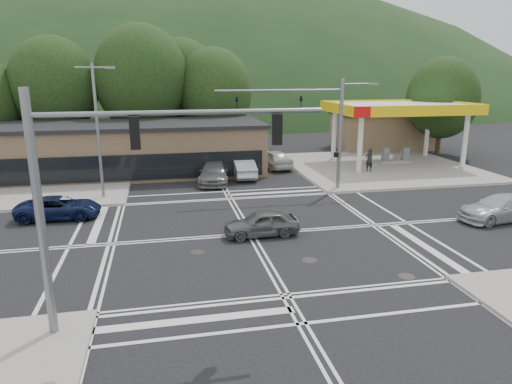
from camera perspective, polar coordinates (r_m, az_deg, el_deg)
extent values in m
plane|color=black|center=(24.54, -0.70, -5.29)|extent=(120.00, 120.00, 0.00)
cube|color=gray|center=(43.16, 15.24, 3.10)|extent=(16.00, 16.00, 0.15)
cube|color=gray|center=(39.97, -26.84, 1.11)|extent=(16.00, 16.00, 0.15)
cylinder|color=silver|center=(39.67, 12.88, 5.82)|extent=(0.44, 0.44, 5.00)
cylinder|color=silver|center=(45.14, 9.73, 7.02)|extent=(0.44, 0.44, 5.00)
cylinder|color=silver|center=(44.74, 24.68, 5.82)|extent=(0.44, 0.44, 5.00)
cylinder|color=silver|center=(49.66, 20.62, 6.98)|extent=(0.44, 0.44, 5.00)
cube|color=silver|center=(44.28, 17.46, 10.06)|extent=(12.00, 8.00, 0.60)
cube|color=yellow|center=(40.83, 20.18, 9.50)|extent=(12.20, 0.25, 0.90)
cube|color=yellow|center=(47.81, 15.12, 10.53)|extent=(12.20, 0.25, 0.90)
cube|color=yellow|center=(41.71, 10.11, 10.25)|extent=(0.25, 8.20, 0.90)
cube|color=yellow|center=(47.47, 23.90, 9.76)|extent=(0.25, 8.20, 0.90)
cube|color=red|center=(38.10, 13.14, 9.69)|extent=(1.40, 0.12, 0.90)
cube|color=gray|center=(44.92, 16.96, 3.64)|extent=(3.00, 1.00, 0.30)
cube|color=slate|center=(44.32, 15.89, 4.50)|extent=(0.60, 0.50, 1.30)
cube|color=slate|center=(45.28, 18.14, 4.54)|extent=(0.60, 0.50, 1.30)
cube|color=#846B4F|center=(53.92, 15.37, 7.30)|extent=(10.00, 6.00, 3.80)
cube|color=brown|center=(40.31, -16.79, 4.98)|extent=(24.00, 8.00, 4.00)
ellipsoid|color=#1C3718|center=(113.03, -9.66, 10.28)|extent=(252.00, 126.00, 140.00)
cylinder|color=#382619|center=(47.98, -23.35, 6.38)|extent=(0.50, 0.50, 4.84)
ellipsoid|color=black|center=(47.62, -23.94, 12.01)|extent=(8.00, 8.00, 9.20)
cylinder|color=#382619|center=(47.01, -13.73, 7.29)|extent=(0.50, 0.50, 5.28)
ellipsoid|color=black|center=(46.66, -14.13, 13.58)|extent=(9.00, 9.00, 10.35)
cylinder|color=#382619|center=(47.35, -5.15, 7.16)|extent=(0.50, 0.50, 4.40)
ellipsoid|color=black|center=(46.98, -5.27, 12.36)|extent=(7.60, 7.60, 8.74)
cylinder|color=#382619|center=(51.04, -9.07, 7.83)|extent=(0.50, 0.50, 4.84)
ellipsoid|color=black|center=(50.70, -9.29, 13.14)|extent=(8.40, 8.40, 9.66)
cylinder|color=#382619|center=(51.63, 21.88, 6.55)|extent=(0.50, 0.50, 3.96)
ellipsoid|color=black|center=(51.30, 22.30, 10.82)|extent=(7.20, 7.20, 8.28)
cylinder|color=slate|center=(32.13, -19.14, 6.96)|extent=(0.20, 0.20, 9.00)
cylinder|color=slate|center=(31.90, -19.79, 14.44)|extent=(2.20, 0.12, 0.12)
cube|color=slate|center=(31.77, -17.76, 14.60)|extent=(0.60, 0.25, 0.15)
cylinder|color=slate|center=(33.60, 10.46, 6.97)|extent=(0.28, 0.28, 8.00)
cylinder|color=slate|center=(31.90, 3.04, 12.56)|extent=(9.00, 0.16, 0.16)
imported|color=black|center=(32.36, 5.63, 10.95)|extent=(0.16, 0.20, 1.00)
imported|color=black|center=(31.32, -2.40, 10.88)|extent=(0.16, 0.20, 1.00)
cylinder|color=slate|center=(33.79, 12.69, 13.03)|extent=(2.40, 0.12, 0.12)
cube|color=slate|center=(34.26, 14.41, 12.95)|extent=(0.70, 0.30, 0.15)
cube|color=black|center=(33.72, 9.95, 4.61)|extent=(0.25, 0.30, 0.35)
cylinder|color=slate|center=(15.56, -25.36, -3.18)|extent=(0.28, 0.28, 8.00)
cylinder|color=slate|center=(14.50, -9.05, 9.79)|extent=(9.00, 0.16, 0.16)
cube|color=black|center=(14.57, -14.90, 7.13)|extent=(0.30, 0.25, 1.00)
cube|color=black|center=(15.01, 2.65, 7.81)|extent=(0.30, 0.25, 1.00)
imported|color=#0D173A|center=(29.35, -23.43, -1.80)|extent=(4.81, 2.31, 1.32)
imported|color=#535558|center=(24.15, 0.70, -3.92)|extent=(4.03, 1.72, 1.36)
imported|color=#B0B3B8|center=(30.17, 28.22, -1.78)|extent=(5.27, 2.56, 1.48)
imported|color=#A9ACB1|center=(37.48, -1.68, 3.00)|extent=(1.66, 4.75, 1.56)
imported|color=silver|center=(41.26, 2.34, 4.15)|extent=(2.68, 5.10, 1.66)
imported|color=slate|center=(35.94, -5.26, 2.46)|extent=(3.09, 5.78, 1.59)
imported|color=black|center=(40.26, 13.96, 3.90)|extent=(0.76, 0.54, 1.96)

